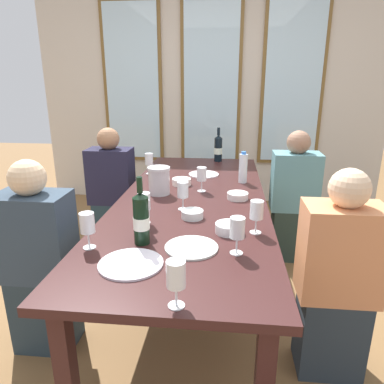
{
  "coord_description": "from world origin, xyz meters",
  "views": [
    {
      "loc": [
        0.23,
        -2.22,
        1.49
      ],
      "look_at": [
        0.0,
        -0.03,
        0.79
      ],
      "focal_mm": 33.01,
      "sensor_mm": 36.0,
      "label": 1
    }
  ],
  "objects_px": {
    "white_plate_2": "(191,247)",
    "wine_glass_5": "(183,191)",
    "tasting_bowl_0": "(192,214)",
    "wine_glass_1": "(202,175)",
    "tasting_bowl_3": "(238,196)",
    "wine_glass_2": "(149,160)",
    "wine_glass_8": "(144,202)",
    "seated_person_1": "(293,200)",
    "wine_bottle_1": "(141,218)",
    "wine_glass_3": "(143,211)",
    "seated_person_2": "(40,263)",
    "seated_person_0": "(112,194)",
    "wine_glass_4": "(257,212)",
    "metal_pitcher": "(159,180)",
    "wine_glass_0": "(176,275)",
    "dining_table": "(192,207)",
    "white_plate_1": "(131,264)",
    "tasting_bowl_2": "(229,228)",
    "wine_glass_7": "(237,230)",
    "seated_person_3": "(336,282)",
    "water_bottle": "(243,168)",
    "wine_glass_6": "(87,225)",
    "tasting_bowl_1": "(182,182)",
    "wine_bottle_0": "(218,148)"
  },
  "relations": [
    {
      "from": "wine_glass_7",
      "to": "water_bottle",
      "type": "bearing_deg",
      "value": 86.77
    },
    {
      "from": "wine_glass_0",
      "to": "wine_bottle_1",
      "type": "bearing_deg",
      "value": 116.35
    },
    {
      "from": "wine_bottle_0",
      "to": "seated_person_2",
      "type": "distance_m",
      "value": 1.98
    },
    {
      "from": "wine_glass_4",
      "to": "wine_glass_6",
      "type": "height_order",
      "value": "same"
    },
    {
      "from": "tasting_bowl_2",
      "to": "seated_person_3",
      "type": "bearing_deg",
      "value": -6.95
    },
    {
      "from": "wine_glass_7",
      "to": "seated_person_2",
      "type": "relative_size",
      "value": 0.16
    },
    {
      "from": "wine_bottle_1",
      "to": "wine_glass_3",
      "type": "height_order",
      "value": "wine_bottle_1"
    },
    {
      "from": "white_plate_2",
      "to": "seated_person_0",
      "type": "bearing_deg",
      "value": 121.27
    },
    {
      "from": "wine_glass_0",
      "to": "tasting_bowl_1",
      "type": "bearing_deg",
      "value": 96.82
    },
    {
      "from": "seated_person_3",
      "to": "wine_glass_1",
      "type": "bearing_deg",
      "value": 134.24
    },
    {
      "from": "tasting_bowl_0",
      "to": "seated_person_1",
      "type": "xyz_separation_m",
      "value": [
        0.75,
        1.01,
        -0.24
      ]
    },
    {
      "from": "wine_bottle_0",
      "to": "tasting_bowl_2",
      "type": "distance_m",
      "value": 1.68
    },
    {
      "from": "metal_pitcher",
      "to": "wine_glass_6",
      "type": "distance_m",
      "value": 0.86
    },
    {
      "from": "tasting_bowl_3",
      "to": "wine_glass_2",
      "type": "relative_size",
      "value": 0.8
    },
    {
      "from": "tasting_bowl_0",
      "to": "wine_glass_7",
      "type": "distance_m",
      "value": 0.49
    },
    {
      "from": "wine_glass_6",
      "to": "seated_person_1",
      "type": "distance_m",
      "value": 1.9
    },
    {
      "from": "white_plate_2",
      "to": "wine_glass_5",
      "type": "height_order",
      "value": "wine_glass_5"
    },
    {
      "from": "water_bottle",
      "to": "wine_glass_5",
      "type": "distance_m",
      "value": 0.74
    },
    {
      "from": "wine_glass_8",
      "to": "seated_person_1",
      "type": "xyz_separation_m",
      "value": [
        1.0,
        1.12,
        -0.34
      ]
    },
    {
      "from": "tasting_bowl_0",
      "to": "seated_person_3",
      "type": "distance_m",
      "value": 0.83
    },
    {
      "from": "wine_bottle_1",
      "to": "water_bottle",
      "type": "bearing_deg",
      "value": 65.17
    },
    {
      "from": "white_plate_2",
      "to": "tasting_bowl_0",
      "type": "xyz_separation_m",
      "value": [
        -0.03,
        0.38,
        0.02
      ]
    },
    {
      "from": "tasting_bowl_3",
      "to": "wine_glass_3",
      "type": "relative_size",
      "value": 0.8
    },
    {
      "from": "wine_glass_0",
      "to": "wine_glass_2",
      "type": "height_order",
      "value": "same"
    },
    {
      "from": "seated_person_0",
      "to": "tasting_bowl_1",
      "type": "bearing_deg",
      "value": -29.31
    },
    {
      "from": "tasting_bowl_2",
      "to": "wine_glass_5",
      "type": "relative_size",
      "value": 0.81
    },
    {
      "from": "wine_glass_8",
      "to": "white_plate_2",
      "type": "bearing_deg",
      "value": -44.25
    },
    {
      "from": "metal_pitcher",
      "to": "seated_person_2",
      "type": "xyz_separation_m",
      "value": [
        -0.55,
        -0.65,
        -0.31
      ]
    },
    {
      "from": "wine_bottle_1",
      "to": "wine_glass_3",
      "type": "xyz_separation_m",
      "value": [
        -0.02,
        0.13,
        -0.01
      ]
    },
    {
      "from": "metal_pitcher",
      "to": "wine_glass_4",
      "type": "bearing_deg",
      "value": -43.85
    },
    {
      "from": "dining_table",
      "to": "wine_glass_5",
      "type": "height_order",
      "value": "wine_glass_5"
    },
    {
      "from": "metal_pitcher",
      "to": "tasting_bowl_3",
      "type": "xyz_separation_m",
      "value": [
        0.54,
        -0.05,
        -0.08
      ]
    },
    {
      "from": "seated_person_1",
      "to": "seated_person_3",
      "type": "bearing_deg",
      "value": -90.0
    },
    {
      "from": "seated_person_2",
      "to": "wine_bottle_1",
      "type": "bearing_deg",
      "value": -11.21
    },
    {
      "from": "tasting_bowl_1",
      "to": "water_bottle",
      "type": "xyz_separation_m",
      "value": [
        0.46,
        0.12,
        0.09
      ]
    },
    {
      "from": "wine_glass_1",
      "to": "wine_glass_8",
      "type": "xyz_separation_m",
      "value": [
        -0.26,
        -0.61,
        0.0
      ]
    },
    {
      "from": "tasting_bowl_0",
      "to": "wine_glass_1",
      "type": "height_order",
      "value": "wine_glass_1"
    },
    {
      "from": "seated_person_3",
      "to": "tasting_bowl_2",
      "type": "bearing_deg",
      "value": 173.05
    },
    {
      "from": "dining_table",
      "to": "white_plate_1",
      "type": "xyz_separation_m",
      "value": [
        -0.17,
        -0.92,
        0.07
      ]
    },
    {
      "from": "water_bottle",
      "to": "wine_glass_3",
      "type": "relative_size",
      "value": 1.38
    },
    {
      "from": "wine_glass_3",
      "to": "seated_person_1",
      "type": "xyz_separation_m",
      "value": [
        0.98,
        1.23,
        -0.33
      ]
    },
    {
      "from": "wine_glass_0",
      "to": "seated_person_0",
      "type": "distance_m",
      "value": 2.07
    },
    {
      "from": "white_plate_1",
      "to": "tasting_bowl_3",
      "type": "height_order",
      "value": "tasting_bowl_3"
    },
    {
      "from": "white_plate_1",
      "to": "white_plate_2",
      "type": "bearing_deg",
      "value": 36.7
    },
    {
      "from": "wine_glass_4",
      "to": "wine_glass_8",
      "type": "xyz_separation_m",
      "value": [
        -0.6,
        0.07,
        0.0
      ]
    },
    {
      "from": "tasting_bowl_0",
      "to": "white_plate_2",
      "type": "bearing_deg",
      "value": -84.8
    },
    {
      "from": "tasting_bowl_2",
      "to": "tasting_bowl_3",
      "type": "relative_size",
      "value": 1.02
    },
    {
      "from": "wine_glass_8",
      "to": "seated_person_0",
      "type": "relative_size",
      "value": 0.16
    },
    {
      "from": "wine_bottle_1",
      "to": "wine_glass_2",
      "type": "height_order",
      "value": "wine_bottle_1"
    },
    {
      "from": "wine_glass_0",
      "to": "wine_glass_1",
      "type": "bearing_deg",
      "value": 90.68
    }
  ]
}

